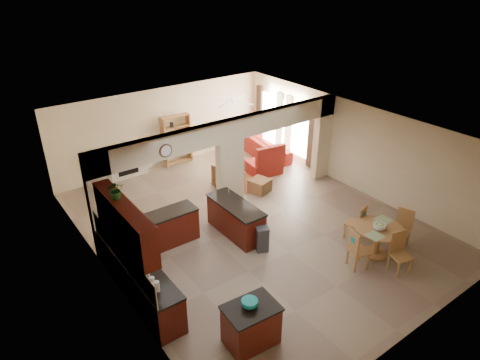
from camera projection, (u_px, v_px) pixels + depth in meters
floor at (251, 224)px, 11.99m from camera, size 10.00×10.00×0.00m
ceiling at (252, 130)px, 10.71m from camera, size 10.00×10.00×0.00m
wall_back at (164, 127)px, 14.94m from camera, size 8.00×0.00×8.00m
wall_front at (419, 281)px, 7.76m from camera, size 8.00×0.00×8.00m
wall_left at (105, 229)px, 9.24m from camera, size 0.00×10.00×10.00m
wall_right at (352, 146)px, 13.45m from camera, size 0.00×10.00×10.00m
partition_left_pier at (102, 206)px, 10.12m from camera, size 0.60×0.25×2.80m
partition_center_pier at (230, 176)px, 12.20m from camera, size 0.80×0.25×2.20m
partition_right_pier at (322, 138)px, 14.01m from camera, size 0.60×0.25×2.80m
partition_header at (229, 130)px, 11.56m from camera, size 8.00×0.25×0.60m
kitchen_counter at (146, 257)px, 9.88m from camera, size 2.52×3.29×1.48m
upper_cabinets at (125, 223)px, 8.53m from camera, size 0.35×2.40×0.90m
peninsula at (236, 219)px, 11.38m from camera, size 0.70×1.85×0.91m
wall_clock at (166, 151)px, 10.43m from camera, size 0.34×0.03×0.34m
rug at (241, 184)px, 14.12m from camera, size 1.60×1.30×0.01m
fireplace at (126, 160)px, 14.33m from camera, size 1.60×0.35×1.20m
shelving_unit at (177, 140)px, 15.22m from camera, size 1.00×0.32×1.80m
window_a at (300, 131)px, 15.18m from camera, size 0.02×0.90×1.90m
window_b at (270, 118)px, 16.40m from camera, size 0.02×0.90×1.90m
glazed_door at (284, 128)px, 15.86m from camera, size 0.02×0.70×2.10m
drape_a_left at (312, 136)px, 14.73m from camera, size 0.10×0.28×2.30m
drape_a_right at (288, 126)px, 15.59m from camera, size 0.10×0.28×2.30m
drape_b_left at (279, 123)px, 15.95m from camera, size 0.10×0.28×2.30m
drape_b_right at (259, 114)px, 16.81m from camera, size 0.10×0.28×2.30m
ceiling_fan at (232, 101)px, 13.76m from camera, size 1.00×1.00×0.10m
kitchen_island at (251, 325)px, 8.08m from camera, size 1.06×0.79×0.88m
teal_bowl at (250, 303)px, 7.88m from camera, size 0.31×0.31×0.15m
trash_can at (262, 240)px, 10.76m from camera, size 0.37×0.35×0.63m
dining_table at (378, 237)px, 10.50m from camera, size 1.18×1.18×0.80m
fruit_bowl at (379, 226)px, 10.28m from camera, size 0.30×0.30×0.16m
sofa at (264, 147)px, 16.05m from camera, size 2.55×1.30×0.71m
chaise at (264, 167)px, 14.82m from camera, size 1.20×1.04×0.43m
armchair at (228, 173)px, 14.03m from camera, size 1.06×1.07×0.75m
ottoman at (260, 185)px, 13.60m from camera, size 0.70×0.70×0.42m
plant at (116, 190)px, 8.41m from camera, size 0.41×0.37×0.38m
chair_north at (358, 221)px, 11.09m from camera, size 0.51×0.51×1.02m
chair_east at (403, 227)px, 10.87m from camera, size 0.52×0.52×1.02m
chair_south at (399, 250)px, 9.97m from camera, size 0.51×0.51×1.02m
chair_west at (356, 248)px, 10.05m from camera, size 0.52×0.52×1.02m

